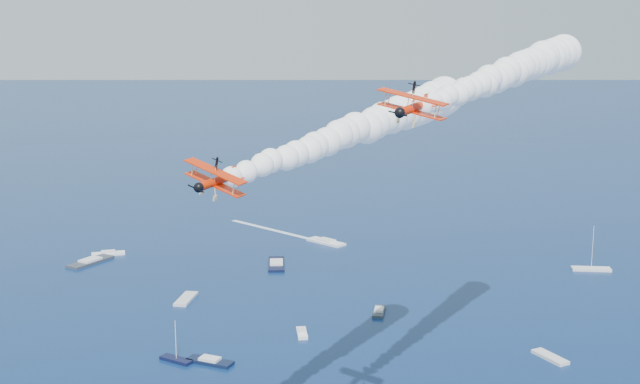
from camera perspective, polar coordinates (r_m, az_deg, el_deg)
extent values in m
cube|color=white|center=(268.07, 0.41, -3.38)|extent=(11.36, 13.41, 0.70)
cube|color=#2F363F|center=(206.07, 4.00, -8.05)|extent=(5.13, 8.45, 0.70)
cube|color=silver|center=(217.26, -9.02, -7.12)|extent=(6.61, 10.94, 0.70)
cube|color=#313742|center=(255.46, -15.21, -4.55)|extent=(13.33, 14.14, 0.70)
cube|color=white|center=(262.64, -14.07, -4.05)|extent=(9.96, 3.80, 0.70)
cube|color=silver|center=(251.48, 17.80, -4.96)|extent=(11.27, 6.29, 0.70)
cube|color=black|center=(178.69, -7.42, -11.26)|extent=(9.96, 8.14, 0.70)
cube|color=black|center=(244.37, -2.95, -4.88)|extent=(6.47, 14.79, 0.70)
cube|color=silver|center=(185.78, 15.24, -10.68)|extent=(5.20, 9.13, 0.70)
cube|color=white|center=(192.26, -1.22, -9.48)|extent=(2.74, 6.92, 0.70)
cube|color=black|center=(180.61, -9.65, -11.08)|extent=(7.03, 6.73, 0.70)
cube|color=white|center=(285.78, -3.36, -2.53)|extent=(23.89, 31.97, 0.04)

